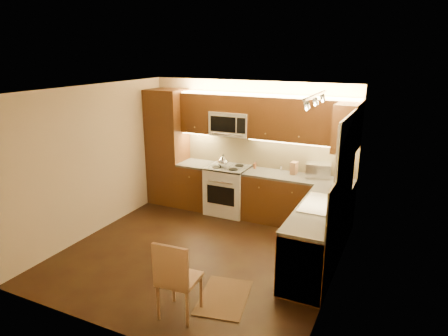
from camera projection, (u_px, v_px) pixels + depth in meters
The scene contains 37 objects.
floor at pixel (200, 253), 6.22m from camera, with size 4.00×4.00×0.01m, color black.
ceiling at pixel (197, 90), 5.51m from camera, with size 4.00×4.00×0.01m, color beige.
wall_back at pixel (250, 148), 7.60m from camera, with size 4.00×0.01×2.50m, color beige.
wall_front at pixel (105, 229), 4.14m from camera, with size 4.00×0.01×2.50m, color beige.
wall_left at pixel (94, 161), 6.69m from camera, with size 0.01×4.00×2.50m, color beige.
wall_right at pixel (338, 197), 5.04m from camera, with size 0.01×4.00×2.50m, color beige.
pantry at pixel (168, 147), 8.05m from camera, with size 0.70×0.60×2.30m, color #47270F.
base_cab_back_left at pixel (197, 186), 7.98m from camera, with size 0.62×0.60×0.86m, color #47270F.
counter_back_left at pixel (197, 164), 7.85m from camera, with size 0.62×0.60×0.04m, color #393634.
base_cab_back_right at pixel (297, 202), 7.14m from camera, with size 1.92×0.60×0.86m, color #47270F.
counter_back_right at pixel (298, 178), 7.02m from camera, with size 1.92×0.60×0.04m, color #393634.
base_cab_right at pixel (317, 239), 5.75m from camera, with size 0.60×2.00×0.86m, color #47270F.
counter_right at pixel (319, 209), 5.62m from camera, with size 0.60×2.00×0.04m, color #393634.
dishwasher at pixel (304, 261), 5.14m from camera, with size 0.58×0.60×0.84m, color silver.
backsplash_back at pixel (267, 152), 7.46m from camera, with size 3.30×0.02×0.60m, color tan.
backsplash_right at pixel (342, 191), 5.41m from camera, with size 0.02×2.00×0.60m, color tan.
upper_cab_back_left at pixel (199, 113), 7.68m from camera, with size 0.62×0.35×0.75m, color #47270F.
upper_cab_back_right at pixel (303, 120), 6.84m from camera, with size 1.92×0.35×0.75m, color #47270F.
upper_cab_bridge at pixel (232, 103), 7.33m from camera, with size 0.76×0.35×0.31m, color #47270F.
upper_cab_right_corner at pixel (346, 128), 6.15m from camera, with size 0.35×0.50×0.75m, color #47270F.
stove at pixel (228, 190), 7.67m from camera, with size 0.76×0.65×0.92m, color silver, non-canonical shape.
microwave at pixel (231, 123), 7.43m from camera, with size 0.76×0.38×0.44m, color silver, non-canonical shape.
window_frame at pixel (346, 160), 5.43m from camera, with size 0.03×1.44×1.24m, color silver.
window_blinds at pixel (345, 160), 5.44m from camera, with size 0.02×1.36×1.16m, color silver.
sink at pixel (322, 200), 5.72m from camera, with size 0.52×0.86×0.15m, color silver, non-canonical shape.
faucet at pixel (335, 197), 5.63m from camera, with size 0.20×0.04×0.30m, color silver, non-canonical shape.
track_light_bar at pixel (316, 95), 5.23m from camera, with size 0.04×1.20×0.03m, color silver.
kettle at pixel (223, 161), 7.48m from camera, with size 0.21×0.21×0.24m, color silver, non-canonical shape.
toaster_oven at pixel (318, 170), 6.96m from camera, with size 0.42×0.31×0.25m, color silver.
knife_block at pixel (294, 168), 7.13m from camera, with size 0.10×0.16×0.22m, color #8C5D3F.
spice_jar_a at pixel (255, 164), 7.57m from camera, with size 0.04×0.04×0.11m, color silver.
spice_jar_b at pixel (255, 164), 7.58m from camera, with size 0.05×0.05×0.10m, color brown.
spice_jar_c at pixel (281, 168), 7.36m from camera, with size 0.05×0.05×0.09m, color silver.
spice_jar_d at pixel (255, 166), 7.47m from camera, with size 0.05×0.05×0.10m, color brown.
soap_bottle at pixel (334, 195), 5.82m from camera, with size 0.10×0.10×0.22m, color white.
rug at pixel (224, 297), 5.10m from camera, with size 0.59×0.88×0.01m, color black.
dining_chair at pixel (179, 277), 4.66m from camera, with size 0.44×0.44×0.99m, color #8C5D3F, non-canonical shape.
Camera 1 is at (2.74, -4.89, 3.03)m, focal length 32.13 mm.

